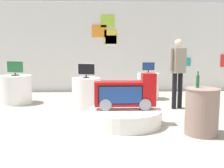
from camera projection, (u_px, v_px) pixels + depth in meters
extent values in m
plane|color=#A8A091|center=(116.00, 127.00, 5.17)|extent=(30.00, 30.00, 0.00)
cube|color=silver|center=(109.00, 47.00, 9.48)|extent=(12.72, 0.10, 3.21)
cube|color=teal|center=(184.00, 62.00, 9.59)|extent=(0.46, 0.02, 0.30)
cube|color=#9ECC33|center=(107.00, 21.00, 9.29)|extent=(0.49, 0.02, 0.44)
cube|color=white|center=(111.00, 41.00, 9.38)|extent=(0.40, 0.02, 0.37)
cube|color=yellow|center=(111.00, 37.00, 9.37)|extent=(0.46, 0.02, 0.50)
cube|color=orange|center=(99.00, 31.00, 9.32)|extent=(0.52, 0.02, 0.43)
cylinder|color=white|center=(125.00, 117.00, 5.37)|extent=(1.50, 1.50, 0.32)
cylinder|color=gray|center=(105.00, 104.00, 5.32)|extent=(0.24, 0.33, 0.24)
cylinder|color=gray|center=(144.00, 103.00, 5.35)|extent=(0.24, 0.33, 0.24)
cube|color=#B70F0F|center=(125.00, 94.00, 5.31)|extent=(1.23, 0.28, 0.49)
cube|color=#B70F0F|center=(149.00, 77.00, 5.28)|extent=(0.27, 0.28, 0.17)
cube|color=black|center=(121.00, 95.00, 5.15)|extent=(0.88, 0.01, 0.37)
cube|color=navy|center=(121.00, 95.00, 5.15)|extent=(0.84, 0.02, 0.33)
cube|color=#B2B2B7|center=(125.00, 80.00, 5.27)|extent=(0.99, 0.03, 0.02)
cylinder|color=white|center=(16.00, 89.00, 7.43)|extent=(0.87, 0.87, 0.80)
cylinder|color=black|center=(15.00, 75.00, 7.38)|extent=(0.24, 0.24, 0.02)
cylinder|color=black|center=(15.00, 74.00, 7.37)|extent=(0.04, 0.04, 0.06)
cube|color=silver|center=(15.00, 67.00, 7.34)|extent=(0.55, 0.23, 0.34)
cube|color=#1E5B2D|center=(15.00, 67.00, 7.32)|extent=(0.50, 0.19, 0.30)
cylinder|color=white|center=(86.00, 93.00, 6.80)|extent=(0.73, 0.73, 0.80)
cylinder|color=black|center=(86.00, 78.00, 6.74)|extent=(0.17, 0.17, 0.02)
cylinder|color=black|center=(86.00, 76.00, 6.74)|extent=(0.04, 0.04, 0.06)
cube|color=silver|center=(86.00, 69.00, 6.71)|extent=(0.47, 0.19, 0.30)
cube|color=black|center=(86.00, 69.00, 6.69)|extent=(0.43, 0.16, 0.27)
cylinder|color=white|center=(148.00, 86.00, 8.11)|extent=(0.67, 0.67, 0.80)
cylinder|color=black|center=(148.00, 73.00, 8.06)|extent=(0.21, 0.21, 0.02)
cylinder|color=black|center=(148.00, 71.00, 8.05)|extent=(0.04, 0.04, 0.08)
cube|color=black|center=(148.00, 66.00, 8.03)|extent=(0.37, 0.05, 0.23)
cube|color=navy|center=(149.00, 66.00, 8.01)|extent=(0.34, 0.03, 0.21)
cylinder|color=gray|center=(202.00, 112.00, 4.69)|extent=(0.59, 0.59, 0.84)
cylinder|color=gray|center=(203.00, 89.00, 4.63)|extent=(0.61, 0.61, 0.02)
cylinder|color=#195926|center=(198.00, 82.00, 4.70)|extent=(0.06, 0.06, 0.22)
cylinder|color=#195926|center=(198.00, 73.00, 4.68)|extent=(0.03, 0.03, 0.08)
cylinder|color=black|center=(174.00, 91.00, 6.73)|extent=(0.12, 0.12, 0.93)
cylinder|color=black|center=(180.00, 90.00, 6.83)|extent=(0.12, 0.12, 0.93)
cube|color=gray|center=(178.00, 61.00, 6.68)|extent=(0.43, 0.36, 0.63)
sphere|color=beige|center=(179.00, 43.00, 6.62)|extent=(0.20, 0.20, 0.20)
cylinder|color=gray|center=(171.00, 60.00, 6.55)|extent=(0.08, 0.08, 0.57)
cylinder|color=gray|center=(185.00, 59.00, 6.79)|extent=(0.08, 0.08, 0.57)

